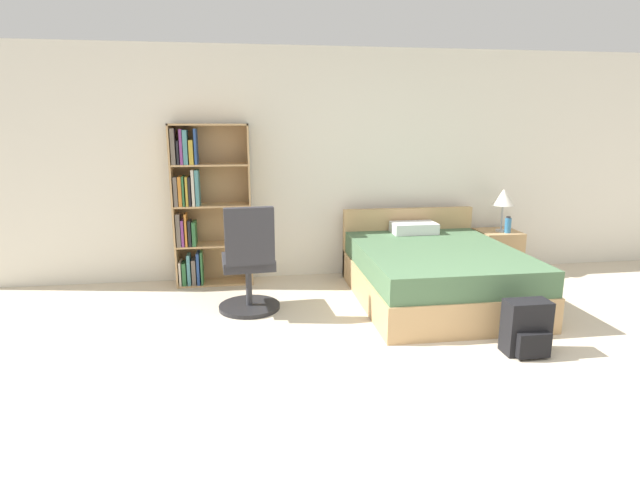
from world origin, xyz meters
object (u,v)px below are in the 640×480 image
bookshelf (202,206)px  backpack_black (527,329)px  table_lamp (503,198)px  water_bottle (508,225)px  bed (433,272)px  nightstand (497,252)px  office_chair (249,266)px

bookshelf → backpack_black: (2.62, -2.18, -0.69)m
table_lamp → backpack_black: (-0.83, -2.05, -0.72)m
table_lamp → backpack_black: bearing=-112.2°
table_lamp → water_bottle: size_ratio=2.61×
water_bottle → bookshelf: bearing=176.6°
water_bottle → bed: bearing=-150.1°
bookshelf → nightstand: size_ratio=3.38×
bed → table_lamp: bearing=33.8°
bed → table_lamp: size_ratio=3.83×
office_chair → table_lamp: size_ratio=2.07×
bookshelf → backpack_black: bookshelf is taller
bed → table_lamp: 1.47m
nightstand → table_lamp: size_ratio=1.04×
bookshelf → bed: (2.36, -0.87, -0.60)m
table_lamp → backpack_black: 2.32m
bed → water_bottle: bed is taller
bed → backpack_black: size_ratio=4.49×
bookshelf → bed: bookshelf is taller
water_bottle → backpack_black: (-0.88, -1.97, -0.41)m
bookshelf → office_chair: bookshelf is taller
bookshelf → table_lamp: (3.46, -0.13, 0.03)m
office_chair → water_bottle: office_chair is taller
bed → office_chair: (-1.87, -0.10, 0.17)m
bookshelf → office_chair: 1.16m
bookshelf → water_bottle: 3.52m
bookshelf → bed: size_ratio=0.92×
table_lamp → bookshelf: bearing=177.9°
office_chair → backpack_black: 2.47m
nightstand → bookshelf: bearing=178.4°
bed → office_chair: bearing=-177.0°
nightstand → water_bottle: water_bottle is taller
nightstand → table_lamp: table_lamp is taller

